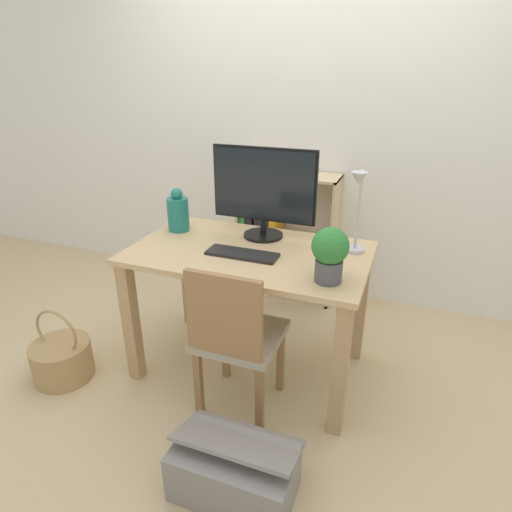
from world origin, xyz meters
TOP-DOWN VIEW (x-y plane):
  - ground_plane at (0.00, 0.00)m, footprint 10.00×10.00m
  - wall_back at (0.00, 1.12)m, footprint 8.00×0.05m
  - desk at (0.00, 0.00)m, footprint 1.25×0.75m
  - monitor at (-0.00, 0.22)m, footprint 0.59×0.22m
  - keyboard at (-0.01, -0.08)m, footprint 0.37×0.13m
  - vase at (-0.50, 0.14)m, footprint 0.12×0.12m
  - desk_lamp at (0.52, 0.13)m, footprint 0.10×0.19m
  - potted_plant at (0.46, -0.21)m, footprint 0.17×0.17m
  - chair at (0.07, -0.36)m, footprint 0.40×0.40m
  - bookshelf at (-0.19, 0.95)m, footprint 0.73×0.28m
  - basket at (-0.96, -0.47)m, footprint 0.33×0.33m
  - storage_box at (0.24, -0.80)m, footprint 0.51×0.33m

SIDE VIEW (x-z plane):
  - ground_plane at x=0.00m, z-range 0.00..0.00m
  - basket at x=-0.96m, z-range -0.10..0.34m
  - storage_box at x=0.24m, z-range -0.02..0.27m
  - bookshelf at x=-0.19m, z-range -0.06..0.89m
  - chair at x=0.07m, z-range 0.04..0.87m
  - desk at x=0.00m, z-range 0.23..0.98m
  - keyboard at x=-0.01m, z-range 0.75..0.77m
  - vase at x=-0.50m, z-range 0.73..0.99m
  - potted_plant at x=0.46m, z-range 0.76..1.02m
  - desk_lamp at x=0.52m, z-range 0.80..1.24m
  - monitor at x=0.00m, z-range 0.78..1.28m
  - wall_back at x=0.00m, z-range 0.00..2.60m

